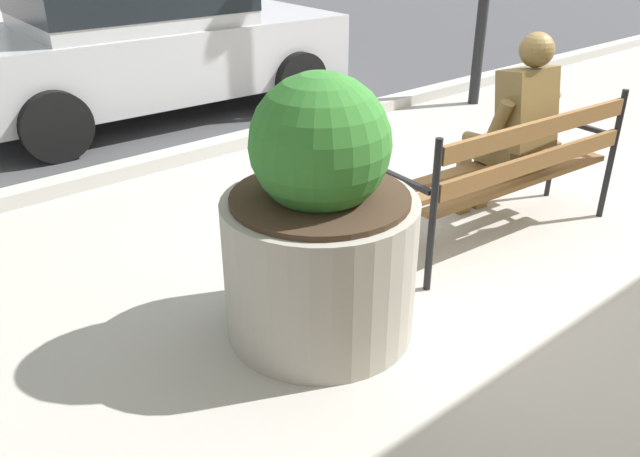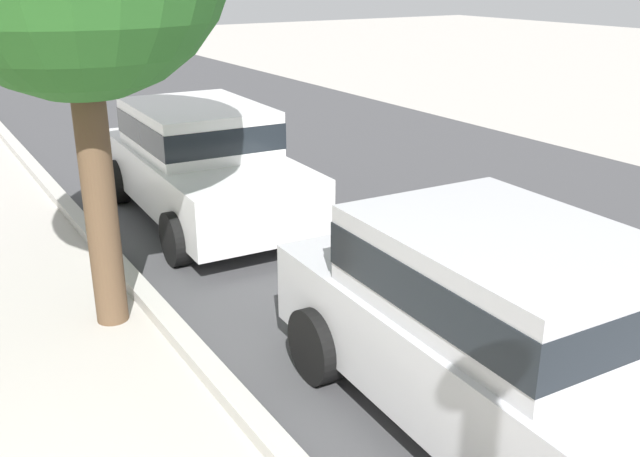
# 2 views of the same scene
# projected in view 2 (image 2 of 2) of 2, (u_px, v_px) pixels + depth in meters

# --- Properties ---
(parked_car_white) EXTENTS (4.16, 2.05, 1.56)m
(parked_car_white) POSITION_uv_depth(u_px,v_px,m) (202.00, 159.00, 9.40)
(parked_car_white) COLOR silver
(parked_car_white) RESTS_ON ground
(parked_car_silver) EXTENTS (4.16, 2.05, 1.56)m
(parked_car_silver) POSITION_uv_depth(u_px,v_px,m) (510.00, 330.00, 4.92)
(parked_car_silver) COLOR #B7B7BC
(parked_car_silver) RESTS_ON ground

